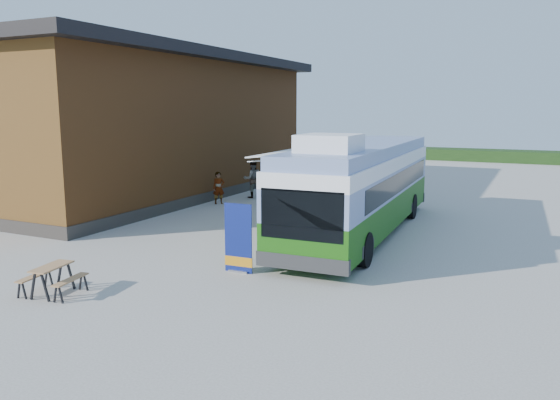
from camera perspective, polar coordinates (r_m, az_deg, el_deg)
The scene contains 10 objects.
ground at distance 16.73m, azimuth -5.76°, elevation -6.58°, with size 100.00×100.00×0.00m, color #BCB7AD.
barn at distance 30.33m, azimuth -13.10°, elevation 7.34°, with size 9.60×21.20×7.50m.
hedge at distance 51.86m, azimuth 25.13°, elevation 4.09°, with size 40.00×3.00×1.00m, color #264419.
bus at distance 20.28m, azimuth 8.57°, elevation 1.56°, with size 3.16×12.70×3.88m.
awning at distance 20.99m, azimuth 3.02°, elevation 4.56°, with size 3.11×4.81×0.55m.
banner at distance 15.57m, azimuth -4.38°, elevation -4.66°, with size 0.87×0.20×2.00m.
picnic_table at distance 14.93m, azimuth -22.72°, elevation -7.06°, with size 1.48×1.35×0.75m.
person_a at distance 26.84m, azimuth -6.42°, elevation 1.27°, with size 0.58×0.38×1.58m, color #999999.
person_b at distance 28.56m, azimuth -2.89°, elevation 2.22°, with size 0.96×0.75×1.99m, color #999999.
slurry_tanker at distance 28.78m, azimuth 3.48°, elevation 2.72°, with size 1.76×5.72×2.11m.
Camera 1 is at (8.41, -13.69, 4.64)m, focal length 35.00 mm.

